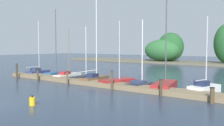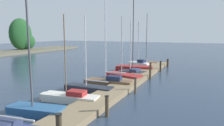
# 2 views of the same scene
# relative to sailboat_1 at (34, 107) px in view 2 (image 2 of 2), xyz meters

# --- Properties ---
(dock_pier) EXTENTS (23.96, 1.80, 0.35)m
(dock_pier) POSITION_rel_sailboat_1_xyz_m (8.12, -2.21, -0.22)
(dock_pier) COLOR #847051
(dock_pier) RESTS_ON ground
(sailboat_1) EXTENTS (1.56, 3.18, 7.63)m
(sailboat_1) POSITION_rel_sailboat_1_xyz_m (0.00, 0.00, 0.00)
(sailboat_1) COLOR #285684
(sailboat_1) RESTS_ON ground
(sailboat_2) EXTENTS (1.43, 3.91, 5.30)m
(sailboat_2) POSITION_rel_sailboat_1_xyz_m (2.45, -0.36, -0.10)
(sailboat_2) COLOR silver
(sailboat_2) RESTS_ON ground
(sailboat_3) EXTENTS (1.12, 3.79, 5.44)m
(sailboat_3) POSITION_rel_sailboat_1_xyz_m (4.87, -0.19, -0.13)
(sailboat_3) COLOR #232833
(sailboat_3) RESTS_ON ground
(sailboat_4) EXTENTS (1.43, 3.98, 8.46)m
(sailboat_4) POSITION_rel_sailboat_1_xyz_m (6.83, -0.85, 0.02)
(sailboat_4) COLOR brown
(sailboat_4) RESTS_ON ground
(sailboat_5) EXTENTS (2.03, 3.67, 5.66)m
(sailboat_5) POSITION_rel_sailboat_1_xyz_m (9.64, -0.96, -0.10)
(sailboat_5) COLOR maroon
(sailboat_5) RESTS_ON ground
(sailboat_6) EXTENTS (1.70, 2.94, 5.62)m
(sailboat_6) POSITION_rel_sailboat_1_xyz_m (11.99, -0.99, -0.10)
(sailboat_6) COLOR #232833
(sailboat_6) RESTS_ON ground
(sailboat_7) EXTENTS (2.16, 4.19, 8.29)m
(sailboat_7) POSITION_rel_sailboat_1_xyz_m (13.95, -0.54, -0.01)
(sailboat_7) COLOR maroon
(sailboat_7) RESTS_ON ground
(sailboat_8) EXTENTS (1.75, 3.06, 5.64)m
(sailboat_8) POSITION_rel_sailboat_1_xyz_m (16.96, -0.17, -0.00)
(sailboat_8) COLOR white
(sailboat_8) RESTS_ON ground
(sailboat_9) EXTENTS (1.93, 2.99, 6.74)m
(sailboat_9) POSITION_rel_sailboat_1_xyz_m (19.17, -0.55, -0.13)
(sailboat_9) COLOR brown
(sailboat_9) RESTS_ON ground
(mooring_piling_1) EXTENTS (0.22, 0.22, 1.10)m
(mooring_piling_1) POSITION_rel_sailboat_1_xyz_m (1.41, -3.51, 0.16)
(mooring_piling_1) COLOR #4C3D28
(mooring_piling_1) RESTS_ON ground
(mooring_piling_2) EXTENTS (0.19, 0.19, 1.16)m
(mooring_piling_2) POSITION_rel_sailboat_1_xyz_m (5.77, -3.52, 0.19)
(mooring_piling_2) COLOR brown
(mooring_piling_2) RESTS_ON ground
(mooring_piling_3) EXTENTS (0.22, 0.22, 1.52)m
(mooring_piling_3) POSITION_rel_sailboat_1_xyz_m (10.69, -3.28, 0.37)
(mooring_piling_3) COLOR #4C3D28
(mooring_piling_3) RESTS_ON ground
(mooring_piling_4) EXTENTS (0.23, 0.23, 1.17)m
(mooring_piling_4) POSITION_rel_sailboat_1_xyz_m (14.96, -3.31, 0.19)
(mooring_piling_4) COLOR #3D3323
(mooring_piling_4) RESTS_ON ground
(mooring_piling_5) EXTENTS (0.31, 0.31, 0.99)m
(mooring_piling_5) POSITION_rel_sailboat_1_xyz_m (18.43, -3.47, 0.10)
(mooring_piling_5) COLOR #4C3D28
(mooring_piling_5) RESTS_ON ground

